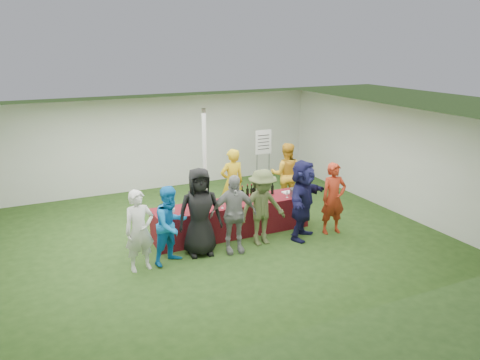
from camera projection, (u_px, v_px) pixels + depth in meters
name	position (u px, v px, depth m)	size (l,w,h in m)	color
ground	(205.00, 236.00, 10.59)	(60.00, 60.00, 0.00)	#284719
tent	(205.00, 164.00, 11.46)	(10.00, 10.00, 10.00)	white
serving_table	(232.00, 218.00, 10.62)	(3.60, 0.80, 0.75)	maroon
wine_bottles	(257.00, 191.00, 10.88)	(0.88, 0.15, 0.32)	black
wine_glasses	(217.00, 204.00, 10.07)	(2.79, 0.09, 0.16)	silver
water_bottle	(235.00, 196.00, 10.60)	(0.07, 0.07, 0.23)	silver
bar_towel	(288.00, 192.00, 11.16)	(0.25, 0.18, 0.03)	white
dump_bucket	(295.00, 192.00, 10.92)	(0.26, 0.26, 0.18)	slate
wine_list_sign	(263.00, 147.00, 13.48)	(0.50, 0.03, 1.80)	slate
staff_pourer	(232.00, 183.00, 11.59)	(0.63, 0.41, 1.72)	gold
staff_back	(286.00, 174.00, 12.42)	(0.82, 0.64, 1.69)	gold
customer_0	(139.00, 231.00, 8.81)	(0.58, 0.38, 1.60)	silver
customer_1	(171.00, 225.00, 9.11)	(0.77, 0.60, 1.58)	blue
customer_2	(200.00, 212.00, 9.44)	(0.90, 0.58, 1.84)	black
customer_3	(233.00, 214.00, 9.56)	(0.98, 0.41, 1.66)	gray
customer_4	(262.00, 207.00, 9.94)	(1.08, 0.62, 1.67)	#4C562F
customer_5	(303.00, 200.00, 10.24)	(1.66, 0.53, 1.79)	#171640
customer_6	(333.00, 198.00, 10.55)	(0.60, 0.39, 1.65)	#9D2A14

